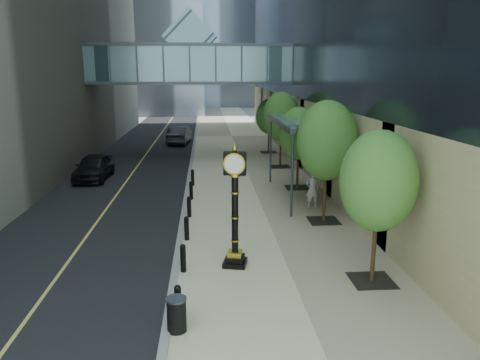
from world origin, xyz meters
name	(u,v)px	position (x,y,z in m)	size (l,w,h in m)	color
ground	(279,336)	(0.00, 0.00, 0.00)	(320.00, 320.00, 0.00)	gray
road	(158,137)	(-7.00, 40.00, 0.01)	(8.00, 180.00, 0.02)	black
sidewalk	(232,136)	(1.00, 40.00, 0.03)	(8.00, 180.00, 0.06)	beige
curb	(195,137)	(-3.00, 40.00, 0.04)	(0.25, 180.00, 0.07)	gray
skywalk	(190,62)	(-3.00, 28.00, 7.71)	(17.00, 4.20, 5.80)	slate
entrance_canopy	(304,123)	(3.48, 14.00, 4.19)	(3.00, 8.00, 4.38)	#383F44
bollard_row	(188,218)	(-2.70, 9.00, 0.51)	(0.20, 16.20, 0.90)	black
street_trees	(301,131)	(3.60, 15.27, 3.56)	(2.73, 28.35, 5.61)	black
street_clock	(235,215)	(-0.87, 4.63, 1.93)	(0.97, 0.97, 4.32)	black
trash_bin	(177,316)	(-2.70, 0.35, 0.51)	(0.52, 0.52, 0.90)	black
pedestrian	(312,189)	(3.54, 11.77, 1.03)	(0.71, 0.47, 1.94)	#AFACA0
car_near	(94,167)	(-9.18, 19.44, 0.85)	(1.95, 4.85, 1.65)	black
car_far	(179,135)	(-4.45, 34.98, 0.87)	(1.80, 5.17, 1.70)	black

